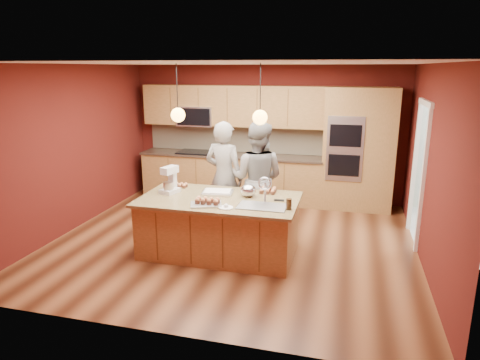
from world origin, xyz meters
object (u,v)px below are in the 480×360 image
(person_right, at_px, (257,179))
(stand_mixer, at_px, (170,181))
(mixing_bowl, at_px, (248,191))
(person_left, at_px, (224,177))
(island, at_px, (220,225))

(person_right, relative_size, stand_mixer, 4.63)
(person_right, distance_m, stand_mixer, 1.40)
(person_right, distance_m, mixing_bowl, 0.70)
(person_left, bearing_deg, island, 113.92)
(island, distance_m, person_right, 1.07)
(stand_mixer, bearing_deg, island, 9.86)
(island, relative_size, person_left, 1.24)
(island, xyz_separation_m, person_right, (0.34, 0.89, 0.49))
(person_left, xyz_separation_m, mixing_bowl, (0.57, -0.70, 0.01))
(island, height_order, stand_mixer, stand_mixer)
(stand_mixer, height_order, mixing_bowl, stand_mixer)
(island, relative_size, person_right, 1.23)
(person_left, height_order, person_right, person_right)
(island, xyz_separation_m, person_left, (-0.20, 0.89, 0.49))
(island, relative_size, stand_mixer, 5.69)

